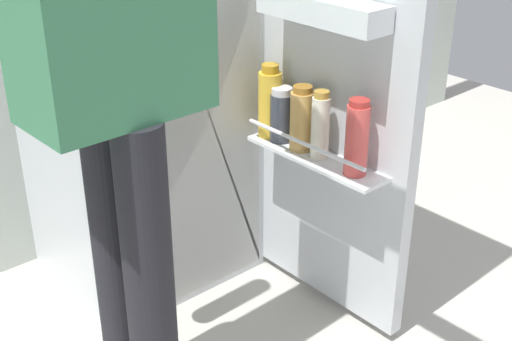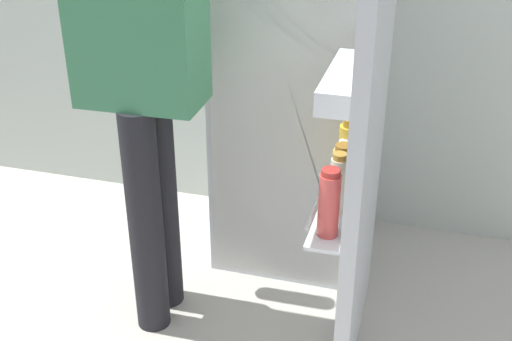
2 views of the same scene
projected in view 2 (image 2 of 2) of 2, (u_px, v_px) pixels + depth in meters
The scene contains 3 objects.
ground_plane at pixel (265, 320), 2.45m from camera, with size 5.25×5.25×0.00m, color #B7B2A8.
refrigerator at pixel (307, 58), 2.45m from camera, with size 0.65×1.14×1.73m.
person at pixel (143, 51), 2.03m from camera, with size 0.53×0.71×1.70m.
Camera 2 is at (0.49, -1.85, 1.63)m, focal length 46.11 mm.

